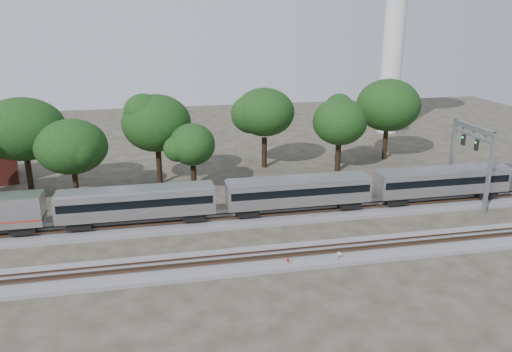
{
  "coord_description": "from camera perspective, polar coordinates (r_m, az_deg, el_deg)",
  "views": [
    {
      "loc": [
        -7.55,
        -44.77,
        21.98
      ],
      "look_at": [
        2.66,
        5.0,
        5.43
      ],
      "focal_mm": 35.0,
      "sensor_mm": 36.0,
      "label": 1
    }
  ],
  "objects": [
    {
      "name": "track_near",
      "position": [
        46.83,
        -0.99,
        -9.67
      ],
      "size": [
        160.0,
        5.0,
        0.73
      ],
      "color": "slate",
      "rests_on": "ground"
    },
    {
      "name": "switch_stand_red",
      "position": [
        45.88,
        3.67,
        -9.77
      ],
      "size": [
        0.3,
        0.08,
        0.93
      ],
      "rotation": [
        0.0,
        0.0,
        -0.19
      ],
      "color": "#512D19",
      "rests_on": "ground"
    },
    {
      "name": "tree_2",
      "position": [
        63.79,
        -20.35,
        3.14
      ],
      "size": [
        6.94,
        6.94,
        9.78
      ],
      "color": "black",
      "rests_on": "ground"
    },
    {
      "name": "tree_6",
      "position": [
        72.65,
        9.55,
        6.13
      ],
      "size": [
        7.44,
        7.44,
        10.49
      ],
      "color": "black",
      "rests_on": "ground"
    },
    {
      "name": "ground",
      "position": [
        50.44,
        -1.84,
        -7.8
      ],
      "size": [
        160.0,
        160.0,
        0.0
      ],
      "primitive_type": "plane",
      "color": "#383328",
      "rests_on": "ground"
    },
    {
      "name": "tree_4",
      "position": [
        63.37,
        -7.29,
        3.59
      ],
      "size": [
        6.45,
        6.45,
        9.1
      ],
      "color": "black",
      "rests_on": "ground"
    },
    {
      "name": "switch_lever",
      "position": [
        47.22,
        8.73,
        -9.72
      ],
      "size": [
        0.53,
        0.35,
        0.3
      ],
      "primitive_type": "cube",
      "rotation": [
        0.0,
        0.0,
        -0.1
      ],
      "color": "#512D19",
      "rests_on": "ground"
    },
    {
      "name": "track_far",
      "position": [
        55.75,
        -2.9,
        -4.97
      ],
      "size": [
        160.0,
        5.0,
        0.73
      ],
      "color": "slate",
      "rests_on": "ground"
    },
    {
      "name": "switch_stand_white",
      "position": [
        47.17,
        9.45,
        -9.0
      ],
      "size": [
        0.36,
        0.1,
        1.14
      ],
      "rotation": [
        0.0,
        0.0,
        -0.18
      ],
      "color": "#512D19",
      "rests_on": "ground"
    },
    {
      "name": "tree_7",
      "position": [
        80.23,
        14.87,
        7.82
      ],
      "size": [
        8.71,
        8.71,
        12.29
      ],
      "color": "black",
      "rests_on": "ground"
    },
    {
      "name": "tree_5",
      "position": [
        73.22,
        0.98,
        7.3
      ],
      "size": [
        8.49,
        8.49,
        11.97
      ],
      "color": "black",
      "rests_on": "ground"
    },
    {
      "name": "tree_1",
      "position": [
        67.05,
        -25.12,
        4.85
      ],
      "size": [
        8.79,
        8.79,
        12.39
      ],
      "color": "black",
      "rests_on": "ground"
    },
    {
      "name": "signal_gantry",
      "position": [
        64.25,
        23.4,
        3.05
      ],
      "size": [
        0.67,
        7.89,
        9.6
      ],
      "color": "gray",
      "rests_on": "ground"
    },
    {
      "name": "tree_3",
      "position": [
        67.07,
        -11.3,
        5.92
      ],
      "size": [
        8.45,
        8.45,
        11.91
      ],
      "color": "black",
      "rests_on": "ground"
    },
    {
      "name": "train",
      "position": [
        56.34,
        5.04,
        -1.64
      ],
      "size": [
        85.58,
        2.94,
        4.34
      ],
      "color": "silver",
      "rests_on": "ground"
    }
  ]
}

